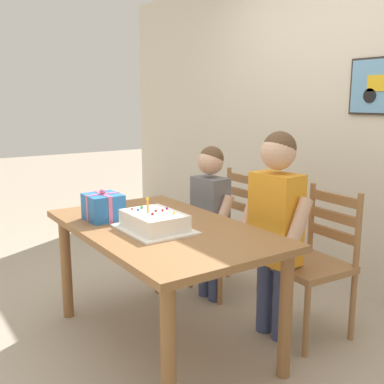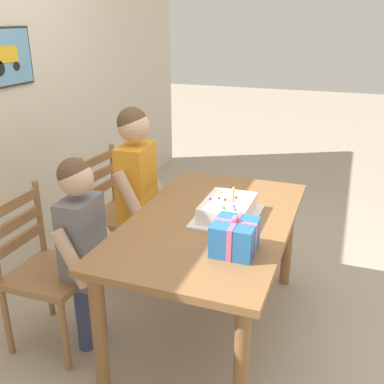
{
  "view_description": "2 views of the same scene",
  "coord_description": "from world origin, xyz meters",
  "views": [
    {
      "loc": [
        2.21,
        -1.28,
        1.45
      ],
      "look_at": [
        0.11,
        0.14,
        0.94
      ],
      "focal_mm": 42.73,
      "sensor_mm": 36.0,
      "label": 1
    },
    {
      "loc": [
        -2.17,
        -0.68,
        1.79
      ],
      "look_at": [
        0.1,
        0.15,
        0.84
      ],
      "focal_mm": 41.75,
      "sensor_mm": 36.0,
      "label": 2
    }
  ],
  "objects": [
    {
      "name": "birthday_cake",
      "position": [
        0.06,
        -0.08,
        0.78
      ],
      "size": [
        0.44,
        0.34,
        0.19
      ],
      "color": "white",
      "rests_on": "dining_table"
    },
    {
      "name": "gift_box_red_large",
      "position": [
        -0.32,
        -0.22,
        0.82
      ],
      "size": [
        0.22,
        0.21,
        0.19
      ],
      "color": "#286BB7",
      "rests_on": "dining_table"
    },
    {
      "name": "child_younger",
      "position": [
        -0.36,
        0.61,
        0.69
      ],
      "size": [
        0.42,
        0.24,
        1.13
      ],
      "color": "#38426B",
      "rests_on": "ground"
    },
    {
      "name": "chair_right",
      "position": [
        0.42,
        0.84,
        0.47
      ],
      "size": [
        0.45,
        0.45,
        0.92
      ],
      "color": "#996B42",
      "rests_on": "ground"
    },
    {
      "name": "child_older",
      "position": [
        0.3,
        0.61,
        0.77
      ],
      "size": [
        0.47,
        0.27,
        1.27
      ],
      "color": "#38426B",
      "rests_on": "ground"
    },
    {
      "name": "ground_plane",
      "position": [
        0.0,
        0.0,
        0.0
      ],
      "size": [
        20.0,
        20.0,
        0.0
      ],
      "primitive_type": "plane",
      "color": "tan"
    },
    {
      "name": "dining_table",
      "position": [
        0.0,
        0.0,
        0.64
      ],
      "size": [
        1.48,
        0.87,
        0.74
      ],
      "color": "olive",
      "rests_on": "ground"
    },
    {
      "name": "chair_left",
      "position": [
        -0.42,
        0.84,
        0.47
      ],
      "size": [
        0.42,
        0.42,
        0.92
      ],
      "color": "#996B42",
      "rests_on": "ground"
    }
  ]
}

